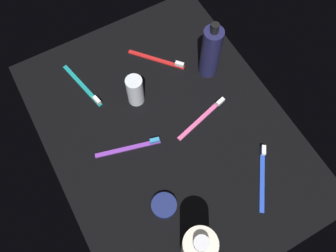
# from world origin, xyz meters

# --- Properties ---
(ground_plane) EXTENTS (0.84, 0.64, 0.01)m
(ground_plane) POSITION_xyz_m (0.00, 0.00, -0.01)
(ground_plane) COLOR black
(lotion_bottle) EXTENTS (0.06, 0.06, 0.20)m
(lotion_bottle) POSITION_xyz_m (-0.12, 0.20, 0.09)
(lotion_bottle) COLOR #1E1E48
(lotion_bottle) RESTS_ON ground_plane
(bodywash_bottle) EXTENTS (0.07, 0.07, 0.19)m
(bodywash_bottle) POSITION_xyz_m (0.31, -0.10, 0.09)
(bodywash_bottle) COLOR silver
(bodywash_bottle) RESTS_ON ground_plane
(deodorant_stick) EXTENTS (0.05, 0.05, 0.10)m
(deodorant_stick) POSITION_xyz_m (-0.13, -0.03, 0.05)
(deodorant_stick) COLOR silver
(deodorant_stick) RESTS_ON ground_plane
(toothbrush_pink) EXTENTS (0.06, 0.18, 0.02)m
(toothbrush_pink) POSITION_xyz_m (0.01, 0.11, 0.01)
(toothbrush_pink) COLOR #E55999
(toothbrush_pink) RESTS_ON ground_plane
(toothbrush_purple) EXTENTS (0.06, 0.18, 0.02)m
(toothbrush_purple) POSITION_xyz_m (-0.00, -0.11, 0.01)
(toothbrush_purple) COLOR purple
(toothbrush_purple) RESTS_ON ground_plane
(toothbrush_teal) EXTENTS (0.18, 0.05, 0.02)m
(toothbrush_teal) POSITION_xyz_m (-0.24, -0.15, 0.01)
(toothbrush_teal) COLOR teal
(toothbrush_teal) RESTS_ON ground_plane
(toothbrush_red) EXTENTS (0.14, 0.13, 0.02)m
(toothbrush_red) POSITION_xyz_m (-0.22, 0.09, 0.01)
(toothbrush_red) COLOR red
(toothbrush_red) RESTS_ON ground_plane
(toothbrush_blue) EXTENTS (0.15, 0.12, 0.02)m
(toothbrush_blue) POSITION_xyz_m (0.23, 0.15, 0.01)
(toothbrush_blue) COLOR blue
(toothbrush_blue) RESTS_ON ground_plane
(cream_tin_left) EXTENTS (0.07, 0.07, 0.02)m
(cream_tin_left) POSITION_xyz_m (0.18, -0.11, 0.01)
(cream_tin_left) COLOR navy
(cream_tin_left) RESTS_ON ground_plane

